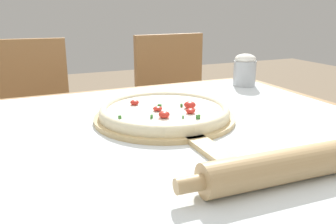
# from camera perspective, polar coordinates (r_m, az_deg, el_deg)

# --- Properties ---
(dining_table) EXTENTS (1.15, 1.02, 0.74)m
(dining_table) POSITION_cam_1_polar(r_m,az_deg,el_deg) (0.93, 1.10, -8.96)
(dining_table) COLOR #A87F51
(dining_table) RESTS_ON ground_plane
(towel_cloth) EXTENTS (1.07, 0.94, 0.00)m
(towel_cloth) POSITION_cam_1_polar(r_m,az_deg,el_deg) (0.89, 1.14, -2.60)
(towel_cloth) COLOR silver
(towel_cloth) RESTS_ON dining_table
(pizza_peel) EXTENTS (0.37, 0.55, 0.01)m
(pizza_peel) POSITION_cam_1_polar(r_m,az_deg,el_deg) (0.93, -0.29, -1.23)
(pizza_peel) COLOR tan
(pizza_peel) RESTS_ON towel_cloth
(pizza) EXTENTS (0.34, 0.34, 0.04)m
(pizza) POSITION_cam_1_polar(r_m,az_deg,el_deg) (0.94, -0.72, 0.18)
(pizza) COLOR beige
(pizza) RESTS_ON pizza_peel
(rolling_pin) EXTENTS (0.45, 0.07, 0.06)m
(rolling_pin) POSITION_cam_1_polar(r_m,az_deg,el_deg) (0.66, 19.73, -7.84)
(rolling_pin) COLOR tan
(rolling_pin) RESTS_ON towel_cloth
(chair_left) EXTENTS (0.43, 0.43, 0.90)m
(chair_left) POSITION_cam_1_polar(r_m,az_deg,el_deg) (1.68, -21.54, -2.37)
(chair_left) COLOR #A37547
(chair_left) RESTS_ON ground_plane
(chair_right) EXTENTS (0.42, 0.42, 0.90)m
(chair_right) POSITION_cam_1_polar(r_m,az_deg,el_deg) (1.84, 1.47, 0.40)
(chair_right) COLOR #A37547
(chair_right) RESTS_ON ground_plane
(flour_cup) EXTENTS (0.08, 0.08, 0.12)m
(flour_cup) POSITION_cam_1_polar(r_m,az_deg,el_deg) (1.38, 12.22, 6.65)
(flour_cup) COLOR #B2B7BC
(flour_cup) RESTS_ON towel_cloth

